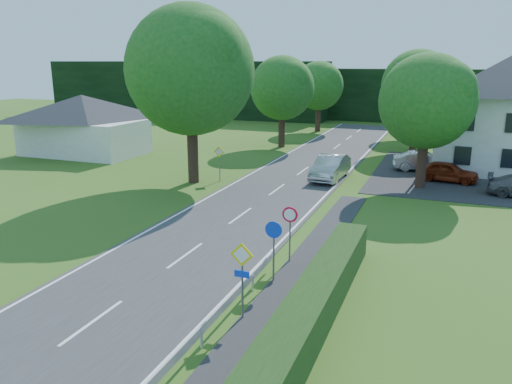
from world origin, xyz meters
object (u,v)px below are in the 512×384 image
at_px(streetlight, 420,116).
at_px(moving_car, 330,167).
at_px(parked_car_red, 447,171).
at_px(parasol, 490,161).
at_px(motorcycle, 330,164).
at_px(parked_car_silver_a, 424,161).

xyz_separation_m(streetlight, moving_car, (-5.57, -1.84, -3.59)).
xyz_separation_m(parked_car_red, parasol, (2.80, 3.45, 0.28)).
bearing_deg(parasol, motorcycle, -165.68).
height_order(parked_car_silver_a, parasol, parasol).
xyz_separation_m(motorcycle, parasol, (11.10, 2.83, 0.46)).
height_order(motorcycle, parked_car_red, parked_car_red).
height_order(parked_car_red, parked_car_silver_a, parked_car_silver_a).
bearing_deg(moving_car, parked_car_red, 18.28).
height_order(motorcycle, parasol, parasol).
bearing_deg(parked_car_silver_a, parasol, -91.86).
xyz_separation_m(parked_car_red, parked_car_silver_a, (-1.71, 2.95, 0.04)).
distance_m(streetlight, parked_car_silver_a, 4.97).
height_order(moving_car, parked_car_silver_a, moving_car).
bearing_deg(parasol, streetlight, -141.86).
bearing_deg(motorcycle, parked_car_red, 14.39).
bearing_deg(motorcycle, moving_car, -57.46).
bearing_deg(streetlight, parked_car_silver_a, 84.24).
relative_size(streetlight, parasol, 3.71).
height_order(streetlight, motorcycle, streetlight).
xyz_separation_m(motorcycle, parked_car_silver_a, (6.60, 2.34, 0.22)).
xyz_separation_m(motorcycle, parked_car_red, (8.30, -0.62, 0.18)).
distance_m(motorcycle, parasol, 11.47).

